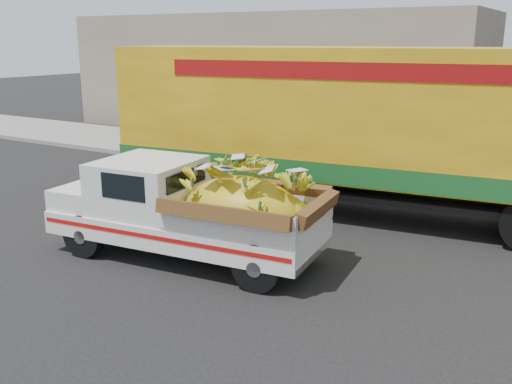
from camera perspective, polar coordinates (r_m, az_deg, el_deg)
The scene contains 6 objects.
ground at distance 9.64m, azimuth -1.28°, elevation -9.28°, with size 100.00×100.00×0.00m, color black.
curb at distance 15.84m, azimuth 12.78°, elevation 0.44°, with size 60.00×0.25×0.15m, color gray.
sidewalk at distance 17.80m, azimuth 14.95°, elevation 1.88°, with size 60.00×4.00×0.14m, color gray.
building_left at distance 25.99m, azimuth 1.75°, elevation 11.80°, with size 18.00×6.00×5.00m, color gray.
pickup_truck at distance 10.37m, azimuth -5.25°, elevation -1.86°, with size 5.27×2.37×1.79m.
semi_trailer at distance 13.07m, azimuth 11.11°, elevation 6.65°, with size 12.04×3.80×3.80m.
Camera 1 is at (4.71, -7.41, 3.97)m, focal length 40.00 mm.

